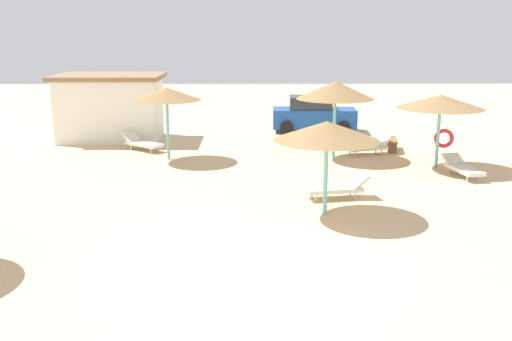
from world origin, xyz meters
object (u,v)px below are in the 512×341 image
lounger_3 (369,147)px  lounger_4 (142,143)px  parasol_4 (167,94)px  bench_0 (392,142)px  parasol_1 (327,131)px  bench_1 (128,135)px  parasol_3 (335,90)px  beach_cabana (110,107)px  lounger_1 (338,188)px  lounger_0 (462,167)px  parked_car (313,115)px  parasol_0 (441,102)px

lounger_3 → lounger_4: 9.31m
parasol_4 → bench_0: (9.03, 1.63, -2.18)m
parasol_1 → bench_0: parasol_1 is taller
bench_0 → bench_1: (-11.29, 1.71, 0.00)m
lounger_3 → lounger_4: bearing=174.4°
parasol_3 → beach_cabana: bearing=158.1°
lounger_1 → lounger_3: (2.12, 6.16, 0.00)m
lounger_0 → lounger_3: bearing=125.6°
lounger_1 → lounger_3: lounger_3 is taller
lounger_1 → parked_car: parked_car is taller
parasol_3 → beach_cabana: (-9.56, 3.85, -1.15)m
lounger_4 → bench_0: (10.36, -0.09, 0.03)m
lounger_4 → bench_1: lounger_4 is taller
beach_cabana → bench_0: bearing=-11.6°
lounger_1 → bench_0: bearing=65.2°
parasol_0 → parasol_3: size_ratio=1.03×
parasol_3 → lounger_4: 8.23m
parasol_1 → parked_car: 13.21m
parasol_3 → lounger_0: size_ratio=1.50×
parasol_3 → parked_car: size_ratio=0.74×
lounger_3 → parasol_3: bearing=-160.5°
lounger_1 → parked_car: bearing=88.0°
lounger_3 → bench_0: (1.10, 0.82, 0.02)m
bench_1 → lounger_3: bearing=-13.9°
parasol_1 → parasol_3: size_ratio=0.96×
parasol_4 → bench_0: parasol_4 is taller
lounger_4 → bench_0: bearing=-0.5°
lounger_0 → parasol_3: bearing=143.3°
parasol_3 → lounger_0: 5.54m
beach_cabana → lounger_3: bearing=-16.7°
lounger_1 → beach_cabana: beach_cabana is taller
parasol_1 → parked_car: bearing=85.7°
parasol_4 → lounger_1: parasol_4 is taller
lounger_3 → lounger_0: bearing=-54.4°
bench_0 → bench_1: size_ratio=1.00×
parasol_3 → bench_0: parasol_3 is taller
lounger_4 → lounger_0: bearing=-20.6°
bench_1 → parked_car: parked_car is taller
bench_0 → lounger_1: bearing=-114.8°
lounger_1 → parasol_4: bearing=137.4°
lounger_0 → bench_1: bearing=154.5°
lounger_1 → lounger_3: bearing=71.0°
parasol_1 → parasol_4: (-5.22, 6.92, 0.21)m
parasol_1 → lounger_4: size_ratio=1.51×
parasol_4 → lounger_1: size_ratio=1.41×
lounger_0 → parked_car: size_ratio=0.49×
parked_car → lounger_3: bearing=-72.2°
parasol_0 → parasol_3: (-3.53, 1.71, 0.25)m
lounger_0 → lounger_4: bearing=159.4°
lounger_1 → beach_cabana: (-8.94, 9.48, 1.17)m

